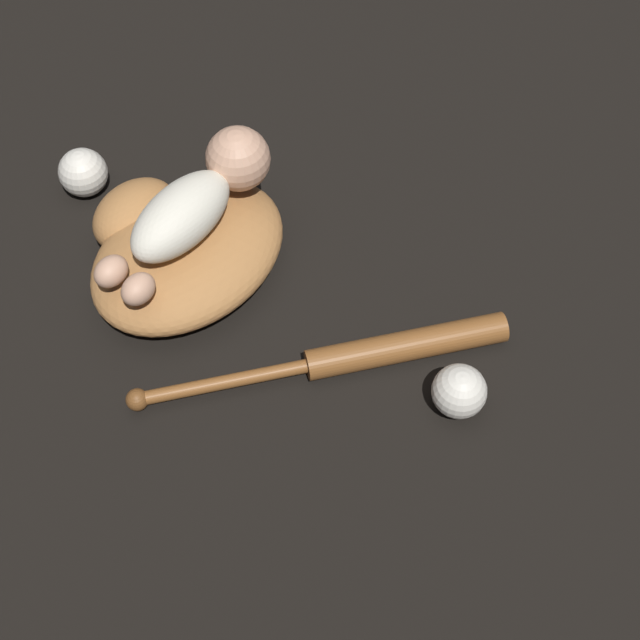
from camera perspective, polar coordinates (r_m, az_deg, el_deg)
name	(u,v)px	position (r m, az deg, el deg)	size (l,w,h in m)	color
ground_plane	(221,269)	(1.44, -6.35, 3.27)	(6.00, 6.00, 0.00)	black
baseball_glove	(179,247)	(1.42, -8.99, 4.65)	(0.40, 0.37, 0.10)	#A8703D
baby_figure	(198,199)	(1.36, -7.80, 7.67)	(0.34, 0.21, 0.10)	silver
baseball_bat	(370,353)	(1.32, 3.24, -2.13)	(0.55, 0.21, 0.05)	brown
baseball	(459,391)	(1.28, 8.90, -4.53)	(0.08, 0.08, 0.08)	silver
baseball_spare	(83,173)	(1.56, -14.92, 9.11)	(0.08, 0.08, 0.08)	silver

